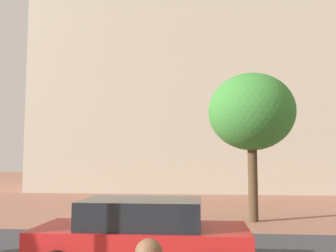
# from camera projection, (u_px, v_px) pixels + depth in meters

# --- Properties ---
(ground_plane) EXTENTS (120.00, 120.00, 0.00)m
(ground_plane) POSITION_uv_depth(u_px,v_px,m) (157.00, 236.00, 11.50)
(ground_plane) COLOR #93604C
(landmark_building) EXTENTS (29.86, 11.16, 32.35)m
(landmark_building) POSITION_uv_depth(u_px,v_px,m) (221.00, 78.00, 31.32)
(landmark_building) COLOR #B2A893
(landmark_building) RESTS_ON ground_plane
(car_red) EXTENTS (4.45, 2.08, 1.52)m
(car_red) POSITION_uv_depth(u_px,v_px,m) (142.00, 237.00, 7.81)
(car_red) COLOR red
(car_red) RESTS_ON ground_plane
(tree_curb_far) EXTENTS (3.38, 3.38, 5.76)m
(tree_curb_far) POSITION_uv_depth(u_px,v_px,m) (251.00, 112.00, 14.54)
(tree_curb_far) COLOR #4C3823
(tree_curb_far) RESTS_ON ground_plane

